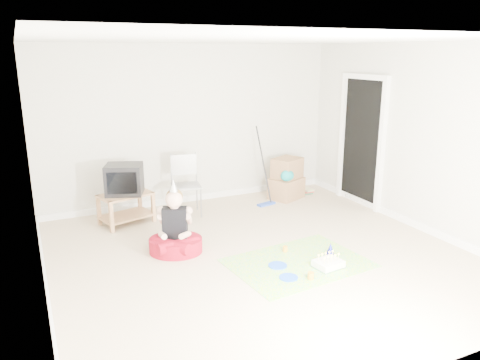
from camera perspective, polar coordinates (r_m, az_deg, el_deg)
name	(u,v)px	position (r m, az deg, el deg)	size (l,w,h in m)	color
ground	(261,256)	(5.94, 2.55, -9.23)	(5.00, 5.00, 0.00)	beige
doorway_recess	(362,143)	(7.93, 14.63, 4.37)	(0.02, 0.90, 2.05)	black
tv_stand	(126,206)	(7.11, -13.71, -3.08)	(0.83, 0.65, 0.46)	#A6754B
crt_tv	(124,179)	(7.00, -13.92, 0.09)	(0.51, 0.42, 0.44)	black
folding_chair	(186,186)	(7.27, -6.60, -0.73)	(0.50, 0.49, 0.96)	gray
cardboard_boxes	(287,179)	(8.13, 5.71, 0.09)	(0.67, 0.62, 0.70)	#9F734D
floor_mop	(266,190)	(7.75, 3.25, -1.24)	(0.33, 0.42, 1.28)	#2546B9
book_pile	(306,191)	(8.55, 8.09, -1.31)	(0.20, 0.25, 0.08)	#25714B
seated_woman	(175,236)	(6.02, -7.88, -6.82)	(0.89, 0.89, 0.97)	maroon
party_mat	(298,263)	(5.79, 7.10, -10.00)	(1.61, 1.17, 0.01)	#EE3274
birthday_cake	(328,264)	(5.71, 10.71, -10.05)	(0.35, 0.29, 0.15)	white
blue_plate_near	(278,265)	(5.68, 4.62, -10.34)	(0.22, 0.22, 0.01)	blue
blue_plate_far	(289,277)	(5.42, 5.94, -11.73)	(0.21, 0.21, 0.01)	blue
orange_cup_near	(285,249)	(6.05, 5.53, -8.37)	(0.06, 0.06, 0.07)	orange
orange_cup_far	(311,276)	(5.41, 8.62, -11.46)	(0.07, 0.07, 0.08)	orange
blue_party_hat	(330,250)	(5.98, 10.95, -8.35)	(0.12, 0.12, 0.18)	#171FA3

